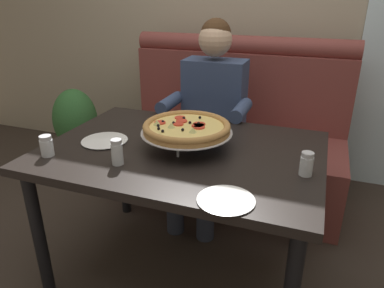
{
  "coord_description": "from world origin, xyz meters",
  "views": [
    {
      "loc": [
        0.58,
        -1.44,
        1.42
      ],
      "look_at": [
        0.05,
        0.0,
        0.76
      ],
      "focal_mm": 33.39,
      "sensor_mm": 36.0,
      "label": 1
    }
  ],
  "objects_px": {
    "plate_near_right": "(105,139)",
    "shaker_oregano": "(306,166)",
    "booth_bench": "(229,142)",
    "plate_near_left": "(226,198)",
    "shaker_pepper_flakes": "(47,147)",
    "potted_plant": "(76,126)",
    "pizza": "(187,128)",
    "shaker_parmesan": "(117,154)",
    "dining_table": "(182,164)",
    "diner_main": "(210,111)"
  },
  "relations": [
    {
      "from": "plate_near_right",
      "to": "shaker_oregano",
      "type": "bearing_deg",
      "value": -1.26
    },
    {
      "from": "booth_bench",
      "to": "plate_near_left",
      "type": "distance_m",
      "value": 1.39
    },
    {
      "from": "plate_near_left",
      "to": "plate_near_right",
      "type": "relative_size",
      "value": 0.92
    },
    {
      "from": "shaker_pepper_flakes",
      "to": "potted_plant",
      "type": "bearing_deg",
      "value": 123.57
    },
    {
      "from": "shaker_pepper_flakes",
      "to": "shaker_oregano",
      "type": "bearing_deg",
      "value": 10.77
    },
    {
      "from": "plate_near_right",
      "to": "potted_plant",
      "type": "relative_size",
      "value": 0.33
    },
    {
      "from": "booth_bench",
      "to": "pizza",
      "type": "bearing_deg",
      "value": -88.9
    },
    {
      "from": "booth_bench",
      "to": "shaker_oregano",
      "type": "height_order",
      "value": "booth_bench"
    },
    {
      "from": "potted_plant",
      "to": "plate_near_left",
      "type": "bearing_deg",
      "value": -37.22
    },
    {
      "from": "plate_near_right",
      "to": "pizza",
      "type": "bearing_deg",
      "value": 9.93
    },
    {
      "from": "shaker_pepper_flakes",
      "to": "potted_plant",
      "type": "xyz_separation_m",
      "value": [
        -0.75,
        1.13,
        -0.39
      ]
    },
    {
      "from": "pizza",
      "to": "shaker_pepper_flakes",
      "type": "distance_m",
      "value": 0.64
    },
    {
      "from": "shaker_parmesan",
      "to": "plate_near_right",
      "type": "distance_m",
      "value": 0.28
    },
    {
      "from": "plate_near_right",
      "to": "plate_near_left",
      "type": "bearing_deg",
      "value": -24.44
    },
    {
      "from": "dining_table",
      "to": "shaker_parmesan",
      "type": "bearing_deg",
      "value": -127.58
    },
    {
      "from": "pizza",
      "to": "plate_near_right",
      "type": "xyz_separation_m",
      "value": [
        -0.41,
        -0.07,
        -0.09
      ]
    },
    {
      "from": "shaker_oregano",
      "to": "shaker_pepper_flakes",
      "type": "bearing_deg",
      "value": -169.23
    },
    {
      "from": "shaker_parmesan",
      "to": "shaker_oregano",
      "type": "distance_m",
      "value": 0.79
    },
    {
      "from": "shaker_parmesan",
      "to": "shaker_pepper_flakes",
      "type": "xyz_separation_m",
      "value": [
        -0.34,
        -0.03,
        -0.01
      ]
    },
    {
      "from": "booth_bench",
      "to": "shaker_parmesan",
      "type": "bearing_deg",
      "value": -99.4
    },
    {
      "from": "plate_near_left",
      "to": "diner_main",
      "type": "bearing_deg",
      "value": 110.63
    },
    {
      "from": "shaker_oregano",
      "to": "plate_near_right",
      "type": "height_order",
      "value": "shaker_oregano"
    },
    {
      "from": "diner_main",
      "to": "plate_near_left",
      "type": "xyz_separation_m",
      "value": [
        0.39,
        -1.05,
        0.03
      ]
    },
    {
      "from": "plate_near_left",
      "to": "plate_near_right",
      "type": "bearing_deg",
      "value": 155.56
    },
    {
      "from": "shaker_oregano",
      "to": "potted_plant",
      "type": "xyz_separation_m",
      "value": [
        -1.86,
        0.92,
        -0.39
      ]
    },
    {
      "from": "diner_main",
      "to": "shaker_parmesan",
      "type": "bearing_deg",
      "value": -97.6
    },
    {
      "from": "plate_near_right",
      "to": "potted_plant",
      "type": "bearing_deg",
      "value": 134.97
    },
    {
      "from": "dining_table",
      "to": "diner_main",
      "type": "distance_m",
      "value": 0.67
    },
    {
      "from": "shaker_oregano",
      "to": "dining_table",
      "type": "bearing_deg",
      "value": 172.23
    },
    {
      "from": "plate_near_left",
      "to": "shaker_oregano",
      "type": "bearing_deg",
      "value": 50.42
    },
    {
      "from": "pizza",
      "to": "plate_near_left",
      "type": "distance_m",
      "value": 0.51
    },
    {
      "from": "shaker_parmesan",
      "to": "potted_plant",
      "type": "xyz_separation_m",
      "value": [
        -1.1,
        1.1,
        -0.39
      ]
    },
    {
      "from": "plate_near_right",
      "to": "booth_bench",
      "type": "bearing_deg",
      "value": 68.31
    },
    {
      "from": "pizza",
      "to": "shaker_oregano",
      "type": "relative_size",
      "value": 4.33
    },
    {
      "from": "shaker_parmesan",
      "to": "plate_near_right",
      "type": "bearing_deg",
      "value": 134.65
    },
    {
      "from": "dining_table",
      "to": "pizza",
      "type": "xyz_separation_m",
      "value": [
        0.02,
        0.02,
        0.18
      ]
    },
    {
      "from": "booth_bench",
      "to": "plate_near_left",
      "type": "xyz_separation_m",
      "value": [
        0.32,
        -1.31,
        0.34
      ]
    },
    {
      "from": "booth_bench",
      "to": "dining_table",
      "type": "xyz_separation_m",
      "value": [
        0.0,
        -0.93,
        0.25
      ]
    },
    {
      "from": "pizza",
      "to": "plate_near_left",
      "type": "relative_size",
      "value": 2.05
    },
    {
      "from": "booth_bench",
      "to": "plate_near_left",
      "type": "bearing_deg",
      "value": -76.29
    },
    {
      "from": "pizza",
      "to": "shaker_parmesan",
      "type": "distance_m",
      "value": 0.35
    },
    {
      "from": "shaker_oregano",
      "to": "potted_plant",
      "type": "relative_size",
      "value": 0.14
    },
    {
      "from": "pizza",
      "to": "shaker_parmesan",
      "type": "bearing_deg",
      "value": -128.34
    },
    {
      "from": "dining_table",
      "to": "pizza",
      "type": "height_order",
      "value": "pizza"
    },
    {
      "from": "diner_main",
      "to": "plate_near_left",
      "type": "bearing_deg",
      "value": -69.37
    },
    {
      "from": "dining_table",
      "to": "shaker_oregano",
      "type": "distance_m",
      "value": 0.59
    },
    {
      "from": "plate_near_right",
      "to": "dining_table",
      "type": "bearing_deg",
      "value": 8.19
    },
    {
      "from": "dining_table",
      "to": "plate_near_right",
      "type": "relative_size",
      "value": 5.71
    },
    {
      "from": "diner_main",
      "to": "potted_plant",
      "type": "bearing_deg",
      "value": 171.6
    },
    {
      "from": "booth_bench",
      "to": "diner_main",
      "type": "xyz_separation_m",
      "value": [
        -0.07,
        -0.27,
        0.31
      ]
    }
  ]
}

